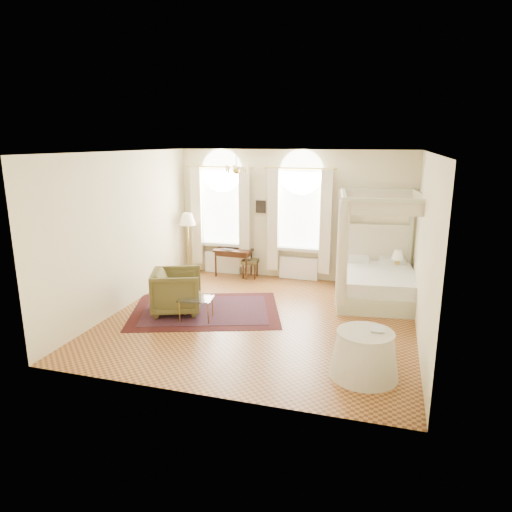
{
  "coord_description": "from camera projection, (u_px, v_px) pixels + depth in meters",
  "views": [
    {
      "loc": [
        2.36,
        -8.33,
        3.5
      ],
      "look_at": [
        -0.22,
        0.4,
        1.2
      ],
      "focal_mm": 32.0,
      "sensor_mm": 36.0,
      "label": 1
    }
  ],
  "objects": [
    {
      "name": "ground",
      "position": [
        261.0,
        319.0,
        9.25
      ],
      "size": [
        6.0,
        6.0,
        0.0
      ],
      "primitive_type": "plane",
      "color": "#A3672F",
      "rests_on": "ground"
    },
    {
      "name": "room_walls",
      "position": [
        261.0,
        222.0,
        8.76
      ],
      "size": [
        6.0,
        6.0,
        6.0
      ],
      "color": "beige",
      "rests_on": "ground"
    },
    {
      "name": "window_left",
      "position": [
        222.0,
        219.0,
        12.08
      ],
      "size": [
        1.62,
        0.27,
        3.29
      ],
      "color": "white",
      "rests_on": "room_walls"
    },
    {
      "name": "window_right",
      "position": [
        299.0,
        223.0,
        11.5
      ],
      "size": [
        1.62,
        0.27,
        3.29
      ],
      "color": "white",
      "rests_on": "room_walls"
    },
    {
      "name": "chandelier",
      "position": [
        236.0,
        169.0,
        9.9
      ],
      "size": [
        0.51,
        0.45,
        0.5
      ],
      "color": "#B1933B",
      "rests_on": "room_walls"
    },
    {
      "name": "wall_pictures",
      "position": [
        296.0,
        206.0,
        11.52
      ],
      "size": [
        2.54,
        0.03,
        0.39
      ],
      "color": "black",
      "rests_on": "room_walls"
    },
    {
      "name": "canopy_bed",
      "position": [
        377.0,
        277.0,
        10.18
      ],
      "size": [
        2.09,
        2.45,
        2.42
      ],
      "color": "beige",
      "rests_on": "ground"
    },
    {
      "name": "nightstand",
      "position": [
        399.0,
        279.0,
        10.89
      ],
      "size": [
        0.48,
        0.45,
        0.6
      ],
      "primitive_type": "cube",
      "rotation": [
        0.0,
        0.0,
        0.17
      ],
      "color": "#361C0E",
      "rests_on": "ground"
    },
    {
      "name": "nightstand_lamp",
      "position": [
        397.0,
        256.0,
        10.73
      ],
      "size": [
        0.28,
        0.28,
        0.41
      ],
      "color": "#B1933B",
      "rests_on": "nightstand"
    },
    {
      "name": "writing_desk",
      "position": [
        233.0,
        253.0,
        12.02
      ],
      "size": [
        0.99,
        0.54,
        0.73
      ],
      "color": "#361C0E",
      "rests_on": "ground"
    },
    {
      "name": "laptop",
      "position": [
        228.0,
        249.0,
        11.96
      ],
      "size": [
        0.41,
        0.32,
        0.03
      ],
      "primitive_type": "imported",
      "rotation": [
        0.0,
        0.0,
        2.86
      ],
      "color": "black",
      "rests_on": "writing_desk"
    },
    {
      "name": "stool",
      "position": [
        250.0,
        263.0,
        11.95
      ],
      "size": [
        0.46,
        0.46,
        0.48
      ],
      "color": "#453C1D",
      "rests_on": "ground"
    },
    {
      "name": "armchair",
      "position": [
        177.0,
        291.0,
        9.52
      ],
      "size": [
        1.28,
        1.27,
        0.91
      ],
      "primitive_type": "imported",
      "rotation": [
        0.0,
        0.0,
        1.94
      ],
      "color": "#4B4520",
      "rests_on": "ground"
    },
    {
      "name": "coffee_table",
      "position": [
        196.0,
        300.0,
        9.1
      ],
      "size": [
        0.73,
        0.56,
        0.46
      ],
      "color": "silver",
      "rests_on": "ground"
    },
    {
      "name": "floor_lamp",
      "position": [
        188.0,
        222.0,
        11.94
      ],
      "size": [
        0.43,
        0.43,
        1.68
      ],
      "color": "#B1933B",
      "rests_on": "ground"
    },
    {
      "name": "oriental_rug",
      "position": [
        206.0,
        310.0,
        9.68
      ],
      "size": [
        3.61,
        3.08,
        0.01
      ],
      "color": "#3C0F0E",
      "rests_on": "ground"
    },
    {
      "name": "side_table",
      "position": [
        364.0,
        354.0,
        6.92
      ],
      "size": [
        1.06,
        1.06,
        0.72
      ],
      "color": "beige",
      "rests_on": "ground"
    },
    {
      "name": "book",
      "position": [
        371.0,
        328.0,
        6.93
      ],
      "size": [
        0.21,
        0.28,
        0.03
      ],
      "primitive_type": "imported",
      "rotation": [
        0.0,
        0.0,
        0.02
      ],
      "color": "black",
      "rests_on": "side_table"
    }
  ]
}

